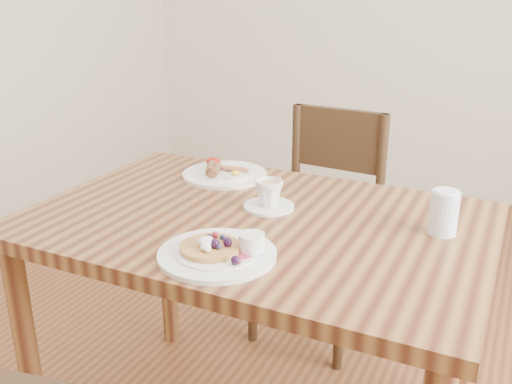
# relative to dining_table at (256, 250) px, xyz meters

# --- Properties ---
(dining_table) EXTENTS (1.20, 0.80, 0.75)m
(dining_table) POSITION_rel_dining_table_xyz_m (0.00, 0.00, 0.00)
(dining_table) COLOR brown
(dining_table) RESTS_ON ground
(chair_far) EXTENTS (0.45, 0.45, 0.88)m
(chair_far) POSITION_rel_dining_table_xyz_m (-0.05, 0.70, -0.16)
(chair_far) COLOR #341F13
(chair_far) RESTS_ON ground
(pancake_plate) EXTENTS (0.27, 0.27, 0.06)m
(pancake_plate) POSITION_rel_dining_table_xyz_m (0.03, -0.25, 0.11)
(pancake_plate) COLOR white
(pancake_plate) RESTS_ON dining_table
(breakfast_plate) EXTENTS (0.27, 0.27, 0.04)m
(breakfast_plate) POSITION_rel_dining_table_xyz_m (-0.24, 0.26, 0.11)
(breakfast_plate) COLOR white
(breakfast_plate) RESTS_ON dining_table
(teacup_saucer) EXTENTS (0.14, 0.14, 0.08)m
(teacup_saucer) POSITION_rel_dining_table_xyz_m (0.00, 0.07, 0.13)
(teacup_saucer) COLOR white
(teacup_saucer) RESTS_ON dining_table
(water_glass) EXTENTS (0.07, 0.07, 0.11)m
(water_glass) POSITION_rel_dining_table_xyz_m (0.46, 0.11, 0.15)
(water_glass) COLOR silver
(water_glass) RESTS_ON dining_table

